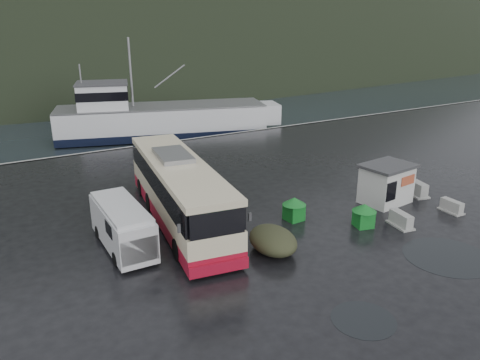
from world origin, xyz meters
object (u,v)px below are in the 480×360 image
coach_bus (181,221)px  jersey_barrier_b (415,195)px  waste_bin_left (294,220)px  jersey_barrier_c (451,212)px  ticket_kiosk (384,202)px  dome_tent (273,251)px  white_van (124,247)px  waste_bin_right (363,226)px  fishing_trawler (163,123)px  jersey_barrier_a (400,226)px

coach_bus → jersey_barrier_b: 15.06m
waste_bin_left → jersey_barrier_b: 9.08m
waste_bin_left → jersey_barrier_c: (8.60, -3.66, 0.00)m
ticket_kiosk → jersey_barrier_c: size_ratio=2.18×
dome_tent → coach_bus: bearing=113.8°
jersey_barrier_c → white_van: bearing=163.9°
waste_bin_right → ticket_kiosk: (3.66, 1.95, 0.00)m
dome_tent → ticket_kiosk: 9.66m
waste_bin_left → fishing_trawler: (2.92, 27.62, 0.00)m
white_van → ticket_kiosk: bearing=-7.4°
ticket_kiosk → jersey_barrier_c: ticket_kiosk is taller
jersey_barrier_b → jersey_barrier_c: size_ratio=1.26×
coach_bus → fishing_trawler: bearing=79.2°
white_van → waste_bin_right: 12.59m
jersey_barrier_a → jersey_barrier_b: size_ratio=0.87×
white_van → waste_bin_left: bearing=-8.8°
coach_bus → jersey_barrier_a: (10.04, -6.59, 0.00)m
white_van → waste_bin_left: size_ratio=4.12×
white_van → fishing_trawler: fishing_trawler is taller
waste_bin_left → jersey_barrier_a: 5.75m
jersey_barrier_b → fishing_trawler: (-6.13, 28.35, 0.00)m
dome_tent → ticket_kiosk: size_ratio=0.96×
waste_bin_left → jersey_barrier_a: size_ratio=0.85×
ticket_kiosk → jersey_barrier_a: ticket_kiosk is taller
jersey_barrier_b → jersey_barrier_c: bearing=-98.8°
waste_bin_left → ticket_kiosk: size_ratio=0.43×
fishing_trawler → dome_tent: bearing=-84.9°
white_van → waste_bin_left: (9.20, -1.46, 0.00)m
white_van → fishing_trawler: bearing=65.4°
waste_bin_left → jersey_barrier_a: bearing=-38.4°
fishing_trawler → waste_bin_left: bearing=-79.7°
dome_tent → waste_bin_left: bearing=39.1°
waste_bin_right → jersey_barrier_b: (6.33, 1.86, 0.00)m
waste_bin_left → waste_bin_right: size_ratio=1.02×
white_van → jersey_barrier_c: (17.79, -5.13, 0.00)m
jersey_barrier_a → coach_bus: bearing=146.7°
coach_bus → waste_bin_right: bearing=-26.0°
jersey_barrier_a → ticket_kiosk: bearing=57.4°
jersey_barrier_c → dome_tent: bearing=174.4°
white_van → waste_bin_left: white_van is taller
ticket_kiosk → fishing_trawler: (-3.46, 28.27, 0.00)m
coach_bus → jersey_barrier_b: (14.59, -3.75, 0.00)m
waste_bin_left → fishing_trawler: fishing_trawler is taller
jersey_barrier_c → jersey_barrier_b: bearing=81.2°
white_van → jersey_barrier_a: bearing=-19.9°
waste_bin_right → jersey_barrier_c: bearing=-10.4°
jersey_barrier_c → fishing_trawler: 31.80m
waste_bin_right → jersey_barrier_b: bearing=16.4°
waste_bin_left → fishing_trawler: 27.78m
dome_tent → jersey_barrier_b: (12.15, 1.78, 0.00)m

